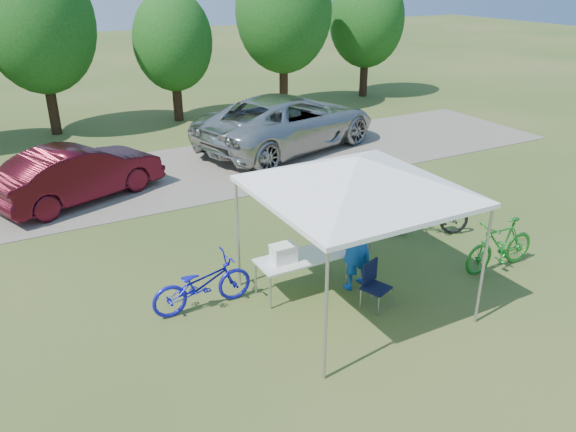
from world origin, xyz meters
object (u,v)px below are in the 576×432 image
at_px(minivan, 288,122).
at_px(sedan, 79,173).
at_px(cooler, 284,253).
at_px(cyclist, 357,240).
at_px(folding_table, 302,259).
at_px(bike_green, 500,245).
at_px(folding_chair, 373,281).
at_px(bike_blue, 202,284).
at_px(bike_dark, 427,214).

bearing_deg(minivan, sedan, 84.86).
distance_m(cooler, cyclist, 1.37).
relative_size(cooler, minivan, 0.07).
xyz_separation_m(folding_table, cyclist, (0.94, -0.36, 0.32)).
relative_size(folding_table, bike_green, 0.97).
bearing_deg(folding_chair, folding_table, 108.68).
height_order(cooler, bike_blue, cooler).
relative_size(minivan, sedan, 1.49).
distance_m(folding_table, cooler, 0.43).
bearing_deg(folding_table, cyclist, -20.79).
bearing_deg(bike_green, folding_table, -105.78).
height_order(cyclist, bike_green, cyclist).
height_order(folding_chair, sedan, sedan).
bearing_deg(cyclist, bike_dark, -171.27).
xyz_separation_m(cooler, bike_blue, (-1.43, 0.31, -0.38)).
relative_size(cooler, cyclist, 0.23).
relative_size(cooler, bike_dark, 0.24).
bearing_deg(minivan, bike_green, 162.03).
relative_size(cyclist, bike_green, 1.12).
relative_size(folding_table, cooler, 3.73).
relative_size(folding_table, sedan, 0.39).
bearing_deg(minivan, cooler, 134.33).
height_order(folding_table, bike_green, bike_green).
bearing_deg(bike_blue, folding_table, -100.44).
relative_size(folding_chair, bike_blue, 0.45).
height_order(cooler, cyclist, cyclist).
bearing_deg(bike_dark, sedan, -107.70).
xyz_separation_m(cyclist, bike_green, (2.87, -0.80, -0.45)).
xyz_separation_m(cyclist, sedan, (-3.71, 6.90, -0.24)).
distance_m(cyclist, bike_green, 3.01).
height_order(cyclist, bike_blue, cyclist).
distance_m(folding_chair, bike_green, 2.97).
xyz_separation_m(folding_table, minivan, (4.02, 7.92, 0.26)).
bearing_deg(bike_blue, bike_green, -105.29).
distance_m(cooler, sedan, 6.97).
distance_m(folding_table, bike_blue, 1.85).
relative_size(folding_table, bike_blue, 0.93).
height_order(folding_table, bike_dark, bike_dark).
relative_size(folding_chair, sedan, 0.19).
xyz_separation_m(cyclist, bike_blue, (-2.75, 0.67, -0.49)).
bearing_deg(folding_chair, minivan, 50.03).
bearing_deg(cooler, sedan, 110.11).
relative_size(folding_table, cyclist, 0.87).
distance_m(cyclist, minivan, 8.83).
xyz_separation_m(cyclist, minivan, (3.08, 8.28, -0.06)).
bearing_deg(cyclist, bike_green, 151.23).
bearing_deg(folding_chair, bike_green, -22.66).
bearing_deg(folding_table, folding_chair, -50.91).
distance_m(bike_dark, minivan, 7.23).
bearing_deg(cyclist, folding_chair, 68.53).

